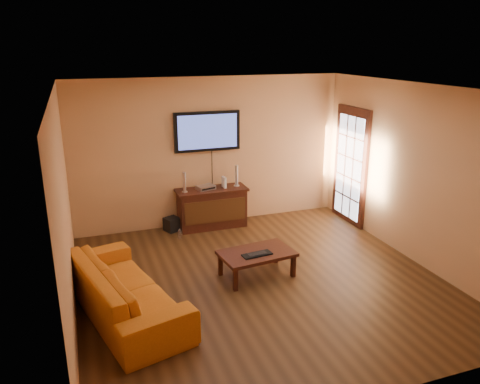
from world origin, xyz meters
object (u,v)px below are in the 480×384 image
game_console (224,182)px  subwoofer (172,224)px  speaker_left (184,183)px  media_console (212,208)px  television (207,131)px  av_receiver (206,187)px  bottle (180,234)px  speaker_right (237,177)px  keyboard (257,254)px  sofa (123,280)px  coffee_table (257,255)px

game_console → subwoofer: game_console is taller
speaker_left → media_console: bearing=3.3°
television → av_receiver: size_ratio=3.83×
television → bottle: (-0.69, -0.56, -1.66)m
speaker_right → av_receiver: speaker_right is taller
speaker_right → av_receiver: (-0.59, -0.00, -0.15)m
television → game_console: (0.24, -0.20, -0.92)m
keyboard → speaker_right: bearing=78.4°
sofa → media_console: bearing=-51.9°
subwoofer → game_console: bearing=-26.1°
speaker_left → game_console: bearing=2.8°
media_console → av_receiver: (-0.11, 0.02, 0.40)m
bottle → keyboard: (0.73, -1.81, 0.30)m
coffee_table → game_console: (0.17, 2.08, 0.50)m
av_receiver → bottle: (-0.58, -0.38, -0.68)m
speaker_right → keyboard: (-0.45, -2.19, -0.52)m
coffee_table → speaker_right: (0.42, 2.09, 0.58)m
media_console → speaker_left: speaker_left is taller
speaker_left → av_receiver: speaker_left is taller
media_console → coffee_table: 2.07m
keyboard → subwoofer: bearing=109.2°
television → keyboard: 2.73m
coffee_table → game_console: bearing=85.3°
media_console → sofa: sofa is taller
sofa → speaker_right: 3.41m
keyboard → game_console: bearing=84.6°
coffee_table → bottle: (-0.76, 1.72, -0.24)m
speaker_left → bottle: size_ratio=1.96×
media_console → speaker_right: speaker_right is taller
coffee_table → av_receiver: size_ratio=3.55×
media_console → av_receiver: 0.41m
speaker_left → game_console: speaker_left is taller
speaker_left → game_console: (0.74, 0.04, -0.07)m
media_console → keyboard: 2.17m
av_receiver → bottle: size_ratio=1.68×
speaker_right → bottle: 1.48m
television → speaker_right: television is taller
television → game_console: television is taller
sofa → keyboard: bearing=-96.7°
television → av_receiver: bearing=-120.2°
game_console → keyboard: bearing=-100.8°
av_receiver → subwoofer: (-0.63, 0.03, -0.64)m
sofa → bottle: (1.15, 2.07, -0.36)m
speaker_right → speaker_left: bearing=-177.0°
subwoofer → keyboard: size_ratio=0.55×
coffee_table → speaker_right: 2.21m
television → game_console: size_ratio=5.99×
media_console → television: bearing=90.0°
speaker_right → subwoofer: 1.46m
bottle → game_console: bearing=21.3°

